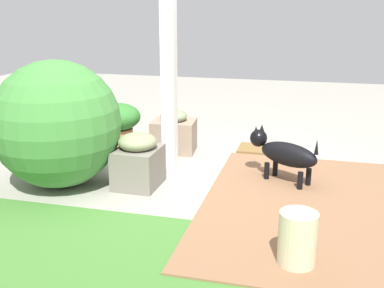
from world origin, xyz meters
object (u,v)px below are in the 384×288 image
(terracotta_pot_broad, at_px, (118,122))
(round_shrub, at_px, (57,124))
(porch_pillar, at_px, (169,46))
(stone_planter_mid, at_px, (138,161))
(dog, at_px, (284,153))
(stone_planter_nearest, at_px, (174,133))
(terracotta_pot_tall, at_px, (60,135))
(ceramic_urn, at_px, (297,240))
(doormat, at_px, (268,150))

(terracotta_pot_broad, bearing_deg, round_shrub, 86.31)
(porch_pillar, bearing_deg, stone_planter_mid, 73.01)
(round_shrub, height_order, dog, round_shrub)
(stone_planter_nearest, xyz_separation_m, dog, (-1.20, 0.65, 0.07))
(stone_planter_nearest, height_order, dog, dog)
(round_shrub, distance_m, dog, 1.97)
(terracotta_pot_tall, xyz_separation_m, dog, (-2.37, 0.30, 0.08))
(stone_planter_mid, xyz_separation_m, terracotta_pot_broad, (0.60, -0.98, 0.08))
(ceramic_urn, bearing_deg, doormat, -80.31)
(terracotta_pot_broad, xyz_separation_m, doormat, (-1.59, -0.33, -0.29))
(porch_pillar, distance_m, terracotta_pot_broad, 1.25)
(stone_planter_mid, distance_m, ceramic_urn, 1.71)
(round_shrub, height_order, terracotta_pot_tall, round_shrub)
(dog, relative_size, ceramic_urn, 1.87)
(stone_planter_nearest, bearing_deg, doormat, -165.31)
(ceramic_urn, relative_size, doormat, 0.55)
(round_shrub, bearing_deg, porch_pillar, -143.22)
(porch_pillar, height_order, dog, porch_pillar)
(stone_planter_mid, bearing_deg, porch_pillar, -106.99)
(terracotta_pot_broad, height_order, terracotta_pot_tall, terracotta_pot_tall)
(porch_pillar, xyz_separation_m, stone_planter_nearest, (0.13, -0.58, -0.96))
(stone_planter_nearest, xyz_separation_m, doormat, (-0.98, -0.26, -0.19))
(dog, bearing_deg, ceramic_urn, 97.24)
(porch_pillar, xyz_separation_m, terracotta_pot_tall, (1.30, -0.23, -0.97))
(stone_planter_nearest, height_order, ceramic_urn, stone_planter_nearest)
(stone_planter_nearest, distance_m, ceramic_urn, 2.46)
(doormat, bearing_deg, terracotta_pot_tall, 15.75)
(terracotta_pot_broad, relative_size, doormat, 0.80)
(round_shrub, bearing_deg, terracotta_pot_broad, -93.69)
(stone_planter_mid, bearing_deg, terracotta_pot_broad, -58.56)
(stone_planter_mid, distance_m, terracotta_pot_tall, 1.35)
(terracotta_pot_broad, bearing_deg, ceramic_urn, 135.18)
(porch_pillar, relative_size, round_shrub, 2.13)
(porch_pillar, bearing_deg, ceramic_urn, 130.36)
(porch_pillar, bearing_deg, dog, 176.20)
(terracotta_pot_broad, distance_m, ceramic_urn, 2.80)
(stone_planter_mid, xyz_separation_m, ceramic_urn, (-1.39, 0.99, -0.05))
(stone_planter_nearest, xyz_separation_m, terracotta_pot_tall, (1.17, 0.35, -0.01))
(doormat, bearing_deg, terracotta_pot_broad, 11.60)
(ceramic_urn, bearing_deg, terracotta_pot_tall, -33.64)
(terracotta_pot_broad, relative_size, terracotta_pot_tall, 0.91)
(stone_planter_mid, height_order, round_shrub, round_shrub)
(stone_planter_nearest, bearing_deg, porch_pillar, 103.04)
(porch_pillar, xyz_separation_m, doormat, (-0.85, -0.84, -1.15))
(terracotta_pot_tall, xyz_separation_m, doormat, (-2.15, -0.61, -0.18))
(ceramic_urn, bearing_deg, stone_planter_mid, -35.65)
(terracotta_pot_broad, height_order, doormat, terracotta_pot_broad)
(stone_planter_mid, distance_m, round_shrub, 0.76)
(stone_planter_mid, height_order, doormat, stone_planter_mid)
(terracotta_pot_broad, height_order, dog, terracotta_pot_broad)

